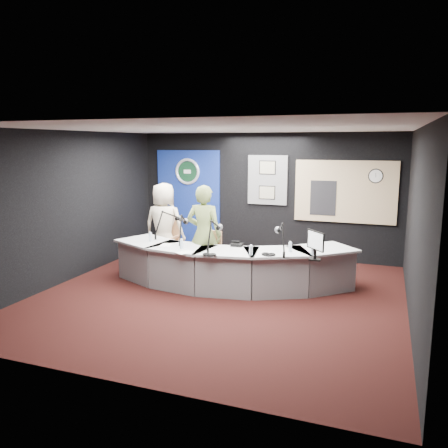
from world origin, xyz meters
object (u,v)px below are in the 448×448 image
(broadcast_desk, at_px, (227,266))
(person_man, at_px, (164,225))
(armchair_right, at_px, (204,257))
(armchair_left, at_px, (165,245))
(person_woman, at_px, (204,234))

(broadcast_desk, distance_m, person_man, 1.97)
(broadcast_desk, relative_size, armchair_right, 4.71)
(armchair_right, relative_size, person_man, 0.54)
(broadcast_desk, distance_m, armchair_right, 0.50)
(armchair_left, bearing_deg, person_man, 0.00)
(person_man, bearing_deg, person_woman, 144.48)
(person_man, bearing_deg, armchair_right, 144.48)
(armchair_right, bearing_deg, person_woman, 0.00)
(broadcast_desk, height_order, person_woman, person_woman)
(armchair_left, height_order, person_man, person_man)
(armchair_left, distance_m, armchair_right, 1.44)
(person_man, height_order, person_woman, person_woman)
(armchair_left, distance_m, person_woman, 1.51)
(person_man, distance_m, person_woman, 1.44)
(person_woman, bearing_deg, broadcast_desk, 168.56)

